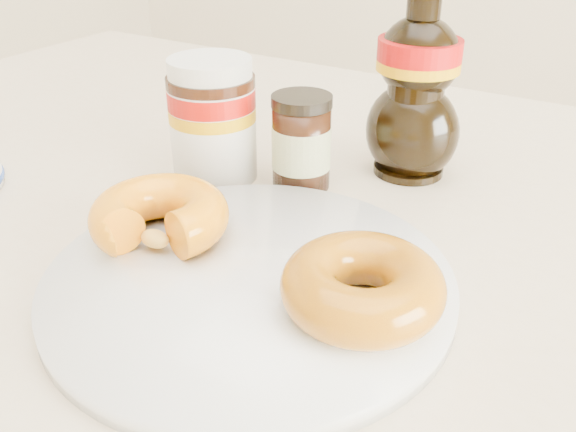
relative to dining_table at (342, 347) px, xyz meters
The scene contains 7 objects.
dining_table is the anchor object (origin of this frame).
plate 0.12m from the dining_table, 118.53° to the right, with size 0.28×0.28×0.01m.
donut_bitten 0.18m from the dining_table, 152.03° to the right, with size 0.10×0.10×0.04m, color orange.
donut_whole 0.14m from the dining_table, 57.02° to the right, with size 0.10×0.10×0.04m, color #A96D0A.
nutella_jar 0.23m from the dining_table, 158.98° to the left, with size 0.08×0.08×0.11m.
syrup_bottle 0.24m from the dining_table, 97.38° to the left, with size 0.09×0.07×0.17m, color black, non-canonical shape.
dark_jar 0.18m from the dining_table, 136.07° to the left, with size 0.05×0.05×0.08m.
Camera 1 is at (0.17, -0.26, 1.00)m, focal length 40.00 mm.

